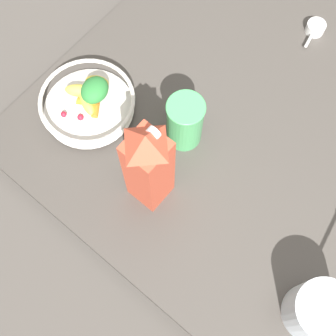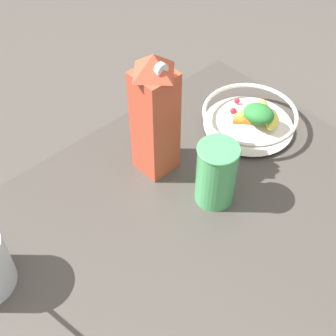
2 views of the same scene
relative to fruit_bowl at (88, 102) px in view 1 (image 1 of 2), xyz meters
name	(u,v)px [view 1 (image 1 of 2)]	position (x,y,z in m)	size (l,w,h in m)	color
ground_plane	(308,123)	(-0.43, -0.34, -0.08)	(6.00, 6.00, 0.00)	#4C4742
countertop	(311,118)	(-0.43, -0.34, -0.06)	(1.17, 1.17, 0.05)	#47423D
fruit_bowl	(88,102)	(0.00, 0.00, 0.00)	(0.23, 0.23, 0.08)	silver
milk_carton	(148,166)	(-0.25, 0.06, 0.11)	(0.08, 0.08, 0.29)	#CC4C33
yogurt_tub	(319,311)	(-0.68, 0.06, 0.03)	(0.16, 0.14, 0.26)	silver
drinking_cup	(185,121)	(-0.22, -0.09, 0.04)	(0.09, 0.09, 0.15)	#4CB266
measuring_scoop	(315,28)	(-0.29, -0.54, -0.02)	(0.05, 0.09, 0.03)	white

